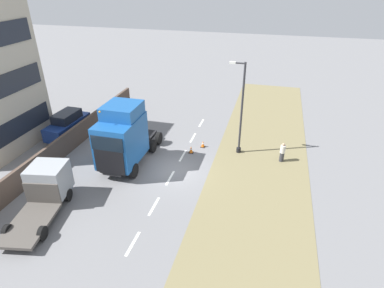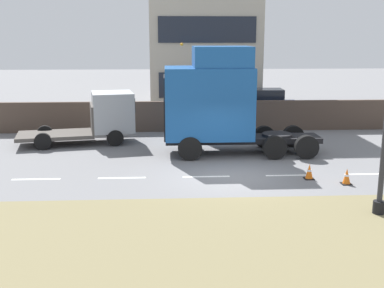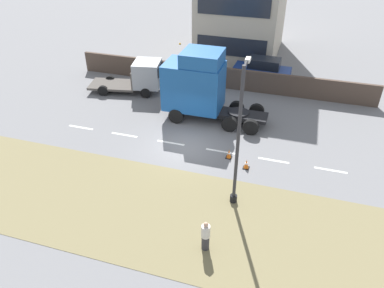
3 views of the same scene
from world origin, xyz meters
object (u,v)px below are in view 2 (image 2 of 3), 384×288
(flatbed_truck, at_px, (103,116))
(traffic_cone_trailing, at_px, (347,177))
(parked_car, at_px, (260,108))
(lorry_cab, at_px, (214,101))
(traffic_cone_lead, at_px, (309,172))

(flatbed_truck, xyz_separation_m, traffic_cone_trailing, (-7.54, -9.65, -1.05))
(flatbed_truck, bearing_deg, parked_car, 105.98)
(parked_car, bearing_deg, flatbed_truck, 118.86)
(flatbed_truck, relative_size, traffic_cone_trailing, 10.24)
(traffic_cone_trailing, bearing_deg, lorry_cab, 41.64)
(traffic_cone_lead, xyz_separation_m, traffic_cone_trailing, (-0.71, -1.16, 0.00))
(lorry_cab, bearing_deg, parked_car, -25.76)
(flatbed_truck, relative_size, parked_car, 1.29)
(parked_car, distance_m, traffic_cone_lead, 11.26)
(lorry_cab, height_order, traffic_cone_trailing, lorry_cab)
(traffic_cone_lead, height_order, traffic_cone_trailing, same)
(parked_car, relative_size, traffic_cone_trailing, 7.93)
(lorry_cab, bearing_deg, flatbed_truck, 63.57)
(lorry_cab, xyz_separation_m, flatbed_truck, (2.67, 5.32, -1.08))
(lorry_cab, distance_m, parked_car, 7.97)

